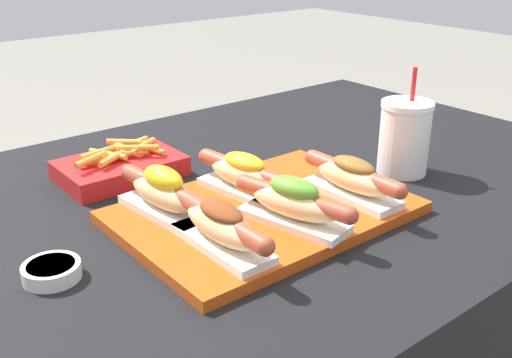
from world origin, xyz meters
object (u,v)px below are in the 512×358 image
at_px(hot_dog_0, 221,226).
at_px(hot_dog_2, 353,178).
at_px(hot_dog_3, 164,193).
at_px(fries_basket, 121,166).
at_px(serving_tray, 264,212).
at_px(hot_dog_4, 245,174).
at_px(hot_dog_1, 294,203).
at_px(drink_cup, 404,137).
at_px(sauce_bowl, 51,270).

height_order(hot_dog_0, hot_dog_2, hot_dog_2).
height_order(hot_dog_3, fries_basket, hot_dog_3).
height_order(serving_tray, fries_basket, fries_basket).
bearing_deg(hot_dog_4, hot_dog_1, -94.89).
xyz_separation_m(hot_dog_0, hot_dog_3, (-0.01, 0.14, 0.00)).
relative_size(hot_dog_0, drink_cup, 1.08).
distance_m(hot_dog_1, hot_dog_3, 0.20).
xyz_separation_m(hot_dog_2, fries_basket, (-0.23, 0.35, -0.03)).
distance_m(hot_dog_0, hot_dog_2, 0.26).
relative_size(serving_tray, sauce_bowl, 5.87).
height_order(serving_tray, drink_cup, drink_cup).
xyz_separation_m(serving_tray, drink_cup, (0.32, -0.02, 0.06)).
distance_m(serving_tray, hot_dog_0, 0.15).
bearing_deg(hot_dog_0, hot_dog_4, 42.24).
xyz_separation_m(serving_tray, hot_dog_1, (-0.00, -0.07, 0.04)).
relative_size(sauce_bowl, drink_cup, 0.39).
bearing_deg(serving_tray, hot_dog_4, 82.83).
xyz_separation_m(hot_dog_0, drink_cup, (0.44, 0.05, 0.02)).
bearing_deg(hot_dog_3, hot_dog_0, -87.50).
xyz_separation_m(hot_dog_3, drink_cup, (0.45, -0.09, 0.02)).
relative_size(hot_dog_1, sauce_bowl, 2.73).
height_order(hot_dog_1, fries_basket, hot_dog_1).
bearing_deg(serving_tray, sauce_bowl, 173.94).
bearing_deg(sauce_bowl, hot_dog_2, -11.60).
distance_m(serving_tray, hot_dog_3, 0.16).
distance_m(hot_dog_2, drink_cup, 0.19).
distance_m(hot_dog_0, fries_basket, 0.35).
height_order(serving_tray, hot_dog_2, hot_dog_2).
height_order(hot_dog_1, hot_dog_4, hot_dog_1).
relative_size(hot_dog_0, hot_dog_2, 1.00).
relative_size(hot_dog_0, fries_basket, 0.99).
bearing_deg(hot_dog_3, hot_dog_2, -26.84).
bearing_deg(hot_dog_0, sauce_bowl, 153.99).
bearing_deg(hot_dog_0, drink_cup, 6.10).
bearing_deg(serving_tray, hot_dog_3, 150.54).
bearing_deg(drink_cup, hot_dog_2, -166.45).
bearing_deg(sauce_bowl, fries_basket, 48.08).
height_order(hot_dog_4, drink_cup, drink_cup).
bearing_deg(hot_dog_1, fries_basket, 104.61).
height_order(hot_dog_2, hot_dog_3, hot_dog_3).
height_order(hot_dog_1, sauce_bowl, hot_dog_1).
height_order(hot_dog_0, fries_basket, hot_dog_0).
bearing_deg(drink_cup, serving_tray, 177.20).
bearing_deg(hot_dog_0, hot_dog_3, 92.50).
distance_m(serving_tray, hot_dog_2, 0.15).
height_order(hot_dog_0, sauce_bowl, hot_dog_0).
bearing_deg(serving_tray, hot_dog_0, -153.55).
xyz_separation_m(hot_dog_0, fries_basket, (0.03, 0.35, -0.03)).
distance_m(hot_dog_1, hot_dog_4, 0.13).
bearing_deg(drink_cup, fries_basket, 143.70).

